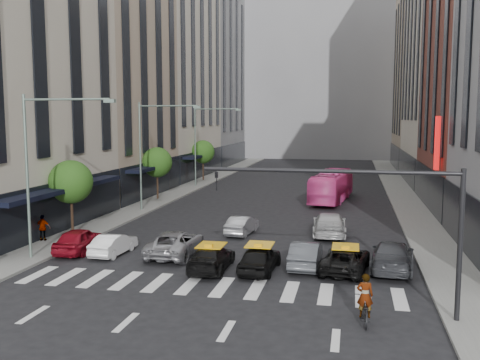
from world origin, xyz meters
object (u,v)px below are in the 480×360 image
Objects in this scene: taxi_left at (211,258)px; bus at (332,186)px; streetlamp_near at (42,154)px; car_white_front at (114,244)px; motorcycle at (364,311)px; taxi_center at (260,258)px; streetlamp_mid at (151,142)px; car_red at (79,240)px; streetlamp_far at (203,135)px; pedestrian_far at (43,228)px.

bus reaches higher than taxi_left.
streetlamp_near is 6.44m from car_white_front.
taxi_left reaches higher than car_white_front.
taxi_left is at bearing -40.51° from motorcycle.
streetlamp_near reaches higher than car_white_front.
bus reaches higher than taxi_center.
streetlamp_near is 10.81m from taxi_left.
streetlamp_mid reaches higher than taxi_center.
car_red is at bearing -29.08° from motorcycle.
streetlamp_far is 5.48× the size of pedestrian_far.
streetlamp_mid is at bearing -90.00° from streetlamp_far.
car_red reaches higher than taxi_center.
streetlamp_near is at bearing 4.85° from taxi_center.
taxi_left is at bearing 85.89° from bus.
pedestrian_far reaches higher than taxi_center.
streetlamp_far is (0.00, 16.00, 0.00)m from streetlamp_mid.
streetlamp_far is 17.01m from bus.
car_white_front reaches higher than motorcycle.
taxi_center is at bearing -69.34° from streetlamp_far.
streetlamp_mid reaches higher than pedestrian_far.
streetlamp_mid is 16.00m from streetlamp_far.
car_white_front is 2.29× the size of pedestrian_far.
car_red reaches higher than taxi_left.
streetlamp_near is 5.65m from car_red.
streetlamp_near is 5.48× the size of pedestrian_far.
taxi_center is 2.15× the size of motorcycle.
streetlamp_far is 0.86× the size of bus.
streetlamp_near is 1.00× the size of streetlamp_far.
streetlamp_mid is 13.41m from pedestrian_far.
pedestrian_far reaches higher than taxi_left.
streetlamp_mid is at bearing -49.40° from taxi_center.
streetlamp_mid is 14.84m from car_red.
bus is (13.79, 22.45, 0.73)m from car_red.
pedestrian_far is at bearing 123.98° from streetlamp_near.
motorcycle is at bearing -65.63° from streetlamp_far.
pedestrian_far is (-5.63, 1.78, 0.35)m from car_white_front.
streetlamp_near is 4.70× the size of motorcycle.
car_red is at bearing -5.88° from taxi_center.
taxi_left is at bearing 166.16° from car_white_front.
bus reaches higher than motorcycle.
car_red is (0.84, 2.12, -5.17)m from streetlamp_near.
car_white_front is (3.07, -13.98, -5.29)m from streetlamp_mid.
bus is at bearing -26.94° from streetlamp_far.
bus is 5.47× the size of motorcycle.
car_white_front is at bearing 173.28° from car_red.
pedestrian_far reaches higher than car_red.
streetlamp_mid is 5.48× the size of pedestrian_far.
motorcycle is at bearing 143.65° from pedestrian_far.
bus is 30.37m from motorcycle.
taxi_left is (9.44, -31.92, -5.25)m from streetlamp_far.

